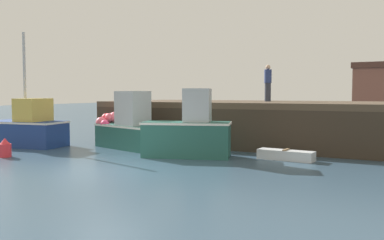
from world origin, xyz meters
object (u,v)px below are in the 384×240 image
object	(u,v)px
fishing_boat_near_left	(27,128)
rowboat	(286,155)
dockworker	(268,83)
fishing_boat_near_right	(127,127)
mooring_buoy_foreground	(5,148)
fishing_boat_mid	(188,133)

from	to	relation	value
fishing_boat_near_left	rowboat	bearing A→B (deg)	7.62
dockworker	fishing_boat_near_right	bearing A→B (deg)	-132.97
fishing_boat_near_left	mooring_buoy_foreground	xyz separation A→B (m)	(1.78, -2.54, -0.47)
fishing_boat_near_right	fishing_boat_mid	world-z (taller)	fishing_boat_mid
rowboat	dockworker	bearing A→B (deg)	114.02
fishing_boat_near_left	rowboat	size ratio (longest dim) A/B	2.48
rowboat	fishing_boat_near_left	bearing A→B (deg)	-172.38
fishing_boat_near_right	dockworker	distance (m)	6.89
fishing_boat_mid	rowboat	size ratio (longest dim) A/B	1.71
dockworker	rowboat	bearing A→B (deg)	-65.98
fishing_boat_near_left	fishing_boat_near_right	distance (m)	4.52
fishing_boat_near_left	fishing_boat_mid	distance (m)	7.65
fishing_boat_near_left	rowboat	world-z (taller)	fishing_boat_near_left
fishing_boat_near_left	rowboat	distance (m)	11.07
fishing_boat_near_right	dockworker	size ratio (longest dim) A/B	2.08
fishing_boat_near_left	dockworker	world-z (taller)	fishing_boat_near_left
fishing_boat_near_left	rowboat	xyz separation A→B (m)	(10.95, 1.46, -0.61)
fishing_boat_mid	fishing_boat_near_left	bearing A→B (deg)	-176.04
mooring_buoy_foreground	fishing_boat_near_left	bearing A→B (deg)	124.97
fishing_boat_mid	mooring_buoy_foreground	size ratio (longest dim) A/B	4.89
rowboat	dockworker	world-z (taller)	dockworker
fishing_boat_near_left	fishing_boat_near_right	size ratio (longest dim) A/B	1.39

